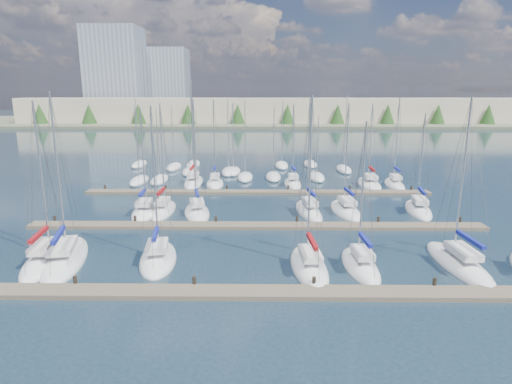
{
  "coord_description": "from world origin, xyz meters",
  "views": [
    {
      "loc": [
        0.44,
        -23.42,
        12.96
      ],
      "look_at": [
        0.0,
        14.0,
        4.0
      ],
      "focal_mm": 30.0,
      "sensor_mm": 36.0,
      "label": 1
    }
  ],
  "objects_px": {
    "sailboat_h": "(145,212)",
    "sailboat_l": "(345,210)",
    "sailboat_b": "(65,258)",
    "sailboat_k": "(309,211)",
    "sailboat_j": "(197,212)",
    "sailboat_m": "(418,210)",
    "sailboat_c": "(158,258)",
    "sailboat_n": "(194,182)",
    "sailboat_o": "(215,184)",
    "sailboat_a": "(48,258)",
    "sailboat_f": "(458,263)",
    "sailboat_e": "(360,266)",
    "sailboat_q": "(369,184)",
    "sailboat_r": "(395,184)",
    "sailboat_p": "(293,184)",
    "sailboat_d": "(309,266)",
    "sailboat_i": "(164,210)"
  },
  "relations": [
    {
      "from": "sailboat_p",
      "to": "sailboat_f",
      "type": "xyz_separation_m",
      "value": [
        10.51,
        -28.04,
        -0.01
      ]
    },
    {
      "from": "sailboat_p",
      "to": "sailboat_k",
      "type": "distance_m",
      "value": 13.82
    },
    {
      "from": "sailboat_p",
      "to": "sailboat_b",
      "type": "bearing_deg",
      "value": -128.17
    },
    {
      "from": "sailboat_o",
      "to": "sailboat_a",
      "type": "relative_size",
      "value": 0.96
    },
    {
      "from": "sailboat_n",
      "to": "sailboat_e",
      "type": "distance_m",
      "value": 33.88
    },
    {
      "from": "sailboat_f",
      "to": "sailboat_h",
      "type": "xyz_separation_m",
      "value": [
        -27.38,
        13.64,
        0.0
      ]
    },
    {
      "from": "sailboat_j",
      "to": "sailboat_f",
      "type": "bearing_deg",
      "value": -43.78
    },
    {
      "from": "sailboat_p",
      "to": "sailboat_a",
      "type": "relative_size",
      "value": 0.91
    },
    {
      "from": "sailboat_c",
      "to": "sailboat_e",
      "type": "xyz_separation_m",
      "value": [
        15.43,
        -1.21,
        0.01
      ]
    },
    {
      "from": "sailboat_q",
      "to": "sailboat_j",
      "type": "height_order",
      "value": "sailboat_j"
    },
    {
      "from": "sailboat_c",
      "to": "sailboat_h",
      "type": "bearing_deg",
      "value": 100.79
    },
    {
      "from": "sailboat_n",
      "to": "sailboat_f",
      "type": "height_order",
      "value": "sailboat_n"
    },
    {
      "from": "sailboat_h",
      "to": "sailboat_l",
      "type": "bearing_deg",
      "value": -0.86
    },
    {
      "from": "sailboat_n",
      "to": "sailboat_b",
      "type": "relative_size",
      "value": 1.11
    },
    {
      "from": "sailboat_m",
      "to": "sailboat_c",
      "type": "bearing_deg",
      "value": -141.84
    },
    {
      "from": "sailboat_o",
      "to": "sailboat_m",
      "type": "distance_m",
      "value": 27.05
    },
    {
      "from": "sailboat_k",
      "to": "sailboat_r",
      "type": "bearing_deg",
      "value": 38.73
    },
    {
      "from": "sailboat_a",
      "to": "sailboat_h",
      "type": "bearing_deg",
      "value": 63.72
    },
    {
      "from": "sailboat_f",
      "to": "sailboat_k",
      "type": "height_order",
      "value": "sailboat_f"
    },
    {
      "from": "sailboat_m",
      "to": "sailboat_h",
      "type": "height_order",
      "value": "sailboat_h"
    },
    {
      "from": "sailboat_k",
      "to": "sailboat_p",
      "type": "bearing_deg",
      "value": 86.48
    },
    {
      "from": "sailboat_b",
      "to": "sailboat_k",
      "type": "bearing_deg",
      "value": 19.52
    },
    {
      "from": "sailboat_l",
      "to": "sailboat_r",
      "type": "bearing_deg",
      "value": 49.89
    },
    {
      "from": "sailboat_n",
      "to": "sailboat_m",
      "type": "xyz_separation_m",
      "value": [
        26.8,
        -13.85,
        -0.02
      ]
    },
    {
      "from": "sailboat_d",
      "to": "sailboat_j",
      "type": "relative_size",
      "value": 1.05
    },
    {
      "from": "sailboat_n",
      "to": "sailboat_r",
      "type": "bearing_deg",
      "value": -3.54
    },
    {
      "from": "sailboat_d",
      "to": "sailboat_o",
      "type": "height_order",
      "value": "sailboat_d"
    },
    {
      "from": "sailboat_q",
      "to": "sailboat_c",
      "type": "distance_m",
      "value": 35.78
    },
    {
      "from": "sailboat_f",
      "to": "sailboat_a",
      "type": "height_order",
      "value": "sailboat_f"
    },
    {
      "from": "sailboat_k",
      "to": "sailboat_h",
      "type": "relative_size",
      "value": 1.09
    },
    {
      "from": "sailboat_q",
      "to": "sailboat_f",
      "type": "bearing_deg",
      "value": -88.5
    },
    {
      "from": "sailboat_m",
      "to": "sailboat_r",
      "type": "bearing_deg",
      "value": 93.0
    },
    {
      "from": "sailboat_d",
      "to": "sailboat_c",
      "type": "bearing_deg",
      "value": 169.6
    },
    {
      "from": "sailboat_m",
      "to": "sailboat_e",
      "type": "xyz_separation_m",
      "value": [
        -9.81,
        -15.46,
        0.01
      ]
    },
    {
      "from": "sailboat_m",
      "to": "sailboat_j",
      "type": "height_order",
      "value": "sailboat_j"
    },
    {
      "from": "sailboat_d",
      "to": "sailboat_f",
      "type": "bearing_deg",
      "value": -0.2
    },
    {
      "from": "sailboat_p",
      "to": "sailboat_i",
      "type": "distance_m",
      "value": 20.4
    },
    {
      "from": "sailboat_m",
      "to": "sailboat_b",
      "type": "relative_size",
      "value": 0.83
    },
    {
      "from": "sailboat_i",
      "to": "sailboat_h",
      "type": "height_order",
      "value": "sailboat_i"
    },
    {
      "from": "sailboat_j",
      "to": "sailboat_l",
      "type": "bearing_deg",
      "value": -8.28
    },
    {
      "from": "sailboat_i",
      "to": "sailboat_h",
      "type": "distance_m",
      "value": 1.96
    },
    {
      "from": "sailboat_k",
      "to": "sailboat_r",
      "type": "xyz_separation_m",
      "value": [
        13.37,
        13.48,
        0.0
      ]
    },
    {
      "from": "sailboat_l",
      "to": "sailboat_h",
      "type": "bearing_deg",
      "value": 177.83
    },
    {
      "from": "sailboat_m",
      "to": "sailboat_h",
      "type": "bearing_deg",
      "value": -168.72
    },
    {
      "from": "sailboat_m",
      "to": "sailboat_f",
      "type": "bearing_deg",
      "value": -90.03
    },
    {
      "from": "sailboat_d",
      "to": "sailboat_r",
      "type": "bearing_deg",
      "value": 58.66
    },
    {
      "from": "sailboat_r",
      "to": "sailboat_e",
      "type": "xyz_separation_m",
      "value": [
        -11.09,
        -28.22,
        -0.0
      ]
    },
    {
      "from": "sailboat_k",
      "to": "sailboat_a",
      "type": "xyz_separation_m",
      "value": [
        -21.8,
        -13.6,
        -0.01
      ]
    },
    {
      "from": "sailboat_q",
      "to": "sailboat_e",
      "type": "xyz_separation_m",
      "value": [
        -7.66,
        -28.54,
        0.02
      ]
    },
    {
      "from": "sailboat_n",
      "to": "sailboat_c",
      "type": "xyz_separation_m",
      "value": [
        1.55,
        -28.11,
        -0.02
      ]
    }
  ]
}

